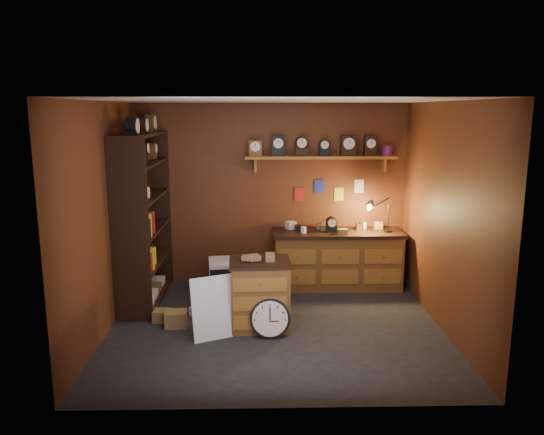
{
  "coord_description": "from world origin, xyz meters",
  "views": [
    {
      "loc": [
        -0.19,
        -6.07,
        2.6
      ],
      "look_at": [
        -0.04,
        0.35,
        1.29
      ],
      "focal_mm": 35.0,
      "sensor_mm": 36.0,
      "label": 1
    }
  ],
  "objects_px": {
    "shelving_unit": "(141,211)",
    "big_round_clock": "(270,318)",
    "low_cabinet": "(260,291)",
    "workbench": "(337,256)"
  },
  "relations": [
    {
      "from": "shelving_unit",
      "to": "low_cabinet",
      "type": "distance_m",
      "value": 2.03
    },
    {
      "from": "shelving_unit",
      "to": "big_round_clock",
      "type": "bearing_deg",
      "value": -36.74
    },
    {
      "from": "shelving_unit",
      "to": "big_round_clock",
      "type": "distance_m",
      "value": 2.37
    },
    {
      "from": "low_cabinet",
      "to": "big_round_clock",
      "type": "xyz_separation_m",
      "value": [
        0.11,
        -0.31,
        -0.22
      ]
    },
    {
      "from": "shelving_unit",
      "to": "workbench",
      "type": "relative_size",
      "value": 1.35
    },
    {
      "from": "workbench",
      "to": "big_round_clock",
      "type": "bearing_deg",
      "value": -120.19
    },
    {
      "from": "low_cabinet",
      "to": "big_round_clock",
      "type": "distance_m",
      "value": 0.4
    },
    {
      "from": "low_cabinet",
      "to": "workbench",
      "type": "bearing_deg",
      "value": 49.36
    },
    {
      "from": "workbench",
      "to": "low_cabinet",
      "type": "height_order",
      "value": "workbench"
    },
    {
      "from": "shelving_unit",
      "to": "workbench",
      "type": "height_order",
      "value": "shelving_unit"
    }
  ]
}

